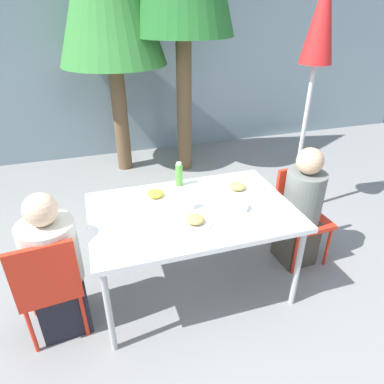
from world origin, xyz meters
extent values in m
plane|color=gray|center=(0.00, 0.00, 0.00)|extent=(24.00, 24.00, 0.00)
cube|color=gray|center=(0.00, 3.26, 1.50)|extent=(10.00, 0.20, 3.00)
cube|color=white|center=(0.00, 0.00, 0.74)|extent=(1.52, 0.99, 0.04)
cylinder|color=#B7B7B7|center=(-0.70, -0.43, 0.36)|extent=(0.04, 0.04, 0.72)
cylinder|color=#B7B7B7|center=(0.70, -0.43, 0.36)|extent=(0.04, 0.04, 0.72)
cylinder|color=#B7B7B7|center=(-0.70, 0.43, 0.36)|extent=(0.04, 0.04, 0.72)
cylinder|color=#B7B7B7|center=(0.70, 0.43, 0.36)|extent=(0.04, 0.04, 0.72)
cube|color=red|center=(-1.06, -0.11, 0.42)|extent=(0.44, 0.44, 0.04)
cube|color=red|center=(-1.04, -0.29, 0.65)|extent=(0.40, 0.08, 0.42)
cylinder|color=red|center=(-1.25, 0.04, 0.20)|extent=(0.03, 0.03, 0.40)
cylinder|color=red|center=(-0.91, 0.08, 0.20)|extent=(0.03, 0.03, 0.40)
cylinder|color=red|center=(-1.21, -0.29, 0.20)|extent=(0.03, 0.03, 0.40)
cylinder|color=red|center=(-0.87, -0.26, 0.20)|extent=(0.03, 0.03, 0.40)
cube|color=black|center=(-1.01, -0.10, 0.22)|extent=(0.36, 0.36, 0.44)
cylinder|color=beige|center=(-1.01, -0.10, 0.67)|extent=(0.37, 0.37, 0.46)
sphere|color=beige|center=(-1.01, -0.10, 1.00)|extent=(0.21, 0.21, 0.21)
cube|color=red|center=(1.06, 0.05, 0.42)|extent=(0.42, 0.42, 0.04)
cube|color=red|center=(1.05, 0.23, 0.65)|extent=(0.40, 0.05, 0.42)
cylinder|color=red|center=(1.24, -0.11, 0.20)|extent=(0.03, 0.03, 0.40)
cylinder|color=red|center=(0.90, -0.13, 0.20)|extent=(0.03, 0.03, 0.40)
cylinder|color=red|center=(1.22, 0.23, 0.20)|extent=(0.03, 0.03, 0.40)
cylinder|color=red|center=(0.88, 0.21, 0.20)|extent=(0.03, 0.03, 0.40)
cube|color=#473D33|center=(1.01, 0.05, 0.22)|extent=(0.31, 0.31, 0.44)
cylinder|color=slate|center=(1.01, 0.05, 0.66)|extent=(0.33, 0.33, 0.45)
sphere|color=tan|center=(1.01, 0.05, 1.00)|extent=(0.22, 0.22, 0.22)
cylinder|color=#333333|center=(1.43, 0.78, 0.03)|extent=(0.36, 0.36, 0.05)
cylinder|color=#BCBCBC|center=(1.43, 0.78, 1.21)|extent=(0.04, 0.04, 2.42)
cone|color=red|center=(1.43, 0.78, 2.02)|extent=(0.30, 0.30, 0.81)
cylinder|color=white|center=(-0.23, 0.25, 0.76)|extent=(0.24, 0.24, 0.01)
ellipsoid|color=gold|center=(-0.23, 0.25, 0.80)|extent=(0.13, 0.13, 0.05)
cylinder|color=white|center=(-0.04, -0.19, 0.76)|extent=(0.24, 0.24, 0.01)
ellipsoid|color=tan|center=(-0.04, -0.19, 0.80)|extent=(0.13, 0.13, 0.05)
cylinder|color=white|center=(0.45, 0.17, 0.76)|extent=(0.24, 0.24, 0.01)
ellipsoid|color=tan|center=(0.45, 0.17, 0.80)|extent=(0.13, 0.13, 0.05)
cylinder|color=#51A338|center=(0.01, 0.41, 0.85)|extent=(0.06, 0.06, 0.19)
cylinder|color=white|center=(0.01, 0.41, 0.96)|extent=(0.04, 0.04, 0.02)
cylinder|color=white|center=(-0.01, 0.02, 0.81)|extent=(0.07, 0.07, 0.10)
cylinder|color=white|center=(0.33, -0.10, 0.78)|extent=(0.14, 0.14, 0.06)
cylinder|color=brown|center=(0.61, 2.32, 0.88)|extent=(0.20, 0.20, 1.76)
cylinder|color=brown|center=(-0.22, 2.58, 0.71)|extent=(0.20, 0.20, 1.43)
camera|label=1|loc=(-0.65, -2.08, 2.11)|focal=32.00mm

